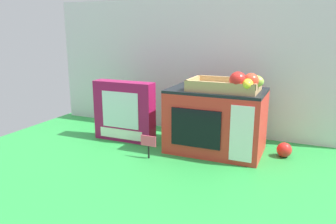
% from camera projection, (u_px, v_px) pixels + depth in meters
% --- Properties ---
extents(ground_plane, '(1.70, 1.70, 0.00)m').
position_uv_depth(ground_plane, '(170.00, 146.00, 1.55)').
color(ground_plane, green).
rests_on(ground_plane, ground).
extents(display_back_panel, '(1.61, 0.03, 0.69)m').
position_uv_depth(display_back_panel, '(192.00, 67.00, 1.73)').
color(display_back_panel, silver).
rests_on(display_back_panel, ground).
extents(toy_microwave, '(0.41, 0.27, 0.28)m').
position_uv_depth(toy_microwave, '(216.00, 120.00, 1.46)').
color(toy_microwave, red).
rests_on(toy_microwave, ground).
extents(food_groups_crate, '(0.31, 0.19, 0.09)m').
position_uv_depth(food_groups_crate, '(232.00, 85.00, 1.36)').
color(food_groups_crate, tan).
rests_on(food_groups_crate, toy_microwave).
extents(cookie_set_box, '(0.30, 0.08, 0.29)m').
position_uv_depth(cookie_set_box, '(124.00, 111.00, 1.60)').
color(cookie_set_box, '#99144C').
rests_on(cookie_set_box, ground).
extents(price_sign, '(0.07, 0.01, 0.10)m').
position_uv_depth(price_sign, '(148.00, 143.00, 1.39)').
color(price_sign, black).
rests_on(price_sign, ground).
extents(loose_toy_apple, '(0.06, 0.06, 0.06)m').
position_uv_depth(loose_toy_apple, '(284.00, 150.00, 1.41)').
color(loose_toy_apple, red).
rests_on(loose_toy_apple, ground).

